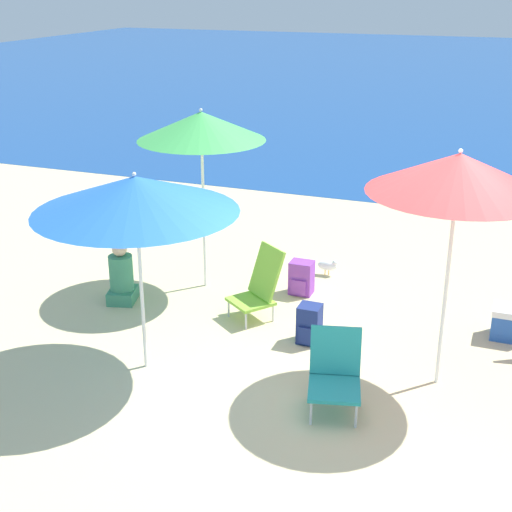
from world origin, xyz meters
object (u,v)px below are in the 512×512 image
at_px(beach_chair_lime, 260,285).
at_px(beach_umbrella_blue, 135,194).
at_px(backpack_navy, 309,324).
at_px(beach_chair_teal, 335,371).
at_px(cooler_box, 509,323).
at_px(person_seated_near, 122,277).
at_px(backpack_purple, 301,278).
at_px(beach_umbrella_red, 458,173).
at_px(beach_umbrella_green, 201,126).
at_px(seagull, 328,265).

bearing_deg(beach_chair_lime, beach_umbrella_blue, -78.10).
relative_size(beach_umbrella_blue, backpack_navy, 4.73).
xyz_separation_m(beach_chair_teal, cooler_box, (1.48, 2.02, -0.19)).
height_order(beach_chair_lime, cooler_box, beach_chair_lime).
bearing_deg(person_seated_near, beach_umbrella_blue, -66.84).
bearing_deg(backpack_purple, beach_umbrella_red, -39.42).
bearing_deg(beach_chair_lime, backpack_navy, 8.14).
bearing_deg(cooler_box, person_seated_near, -171.44).
height_order(beach_umbrella_blue, beach_chair_lime, beach_umbrella_blue).
bearing_deg(cooler_box, beach_umbrella_green, 178.08).
relative_size(beach_umbrella_green, cooler_box, 5.99).
height_order(beach_umbrella_green, backpack_purple, beach_umbrella_green).
bearing_deg(backpack_navy, beach_umbrella_red, -14.01).
bearing_deg(beach_umbrella_green, backpack_navy, -30.48).
relative_size(beach_chair_lime, backpack_navy, 1.95).
height_order(beach_chair_teal, backpack_navy, beach_chair_teal).
bearing_deg(backpack_purple, beach_umbrella_green, -171.06).
bearing_deg(beach_chair_lime, backpack_purple, 108.49).
relative_size(backpack_purple, seagull, 1.62).
bearing_deg(beach_umbrella_blue, beach_chair_lime, 65.24).
bearing_deg(beach_umbrella_green, person_seated_near, -133.25).
xyz_separation_m(person_seated_near, backpack_purple, (2.01, 1.01, -0.11)).
relative_size(beach_umbrella_red, backpack_purple, 5.44).
relative_size(beach_umbrella_red, beach_chair_lime, 2.77).
xyz_separation_m(beach_umbrella_blue, beach_chair_teal, (2.01, -0.02, -1.49)).
height_order(beach_umbrella_green, backpack_navy, beach_umbrella_green).
distance_m(person_seated_near, backpack_purple, 2.25).
relative_size(beach_umbrella_red, person_seated_near, 3.00).
distance_m(beach_umbrella_green, beach_chair_lime, 2.05).
xyz_separation_m(beach_chair_teal, seagull, (-0.90, 3.05, -0.24)).
xyz_separation_m(beach_chair_lime, backpack_navy, (0.73, -0.40, -0.20)).
height_order(beach_umbrella_blue, backpack_purple, beach_umbrella_blue).
height_order(beach_umbrella_green, cooler_box, beach_umbrella_green).
relative_size(beach_umbrella_green, beach_chair_teal, 3.10).
bearing_deg(cooler_box, backpack_navy, -156.76).
xyz_separation_m(backpack_navy, backpack_purple, (-0.47, 1.21, -0.00)).
height_order(backpack_purple, seagull, backpack_purple).
relative_size(beach_chair_teal, backpack_purple, 1.71).
bearing_deg(cooler_box, beach_chair_lime, -170.14).
xyz_separation_m(backpack_navy, seagull, (-0.31, 1.92, -0.08)).
bearing_deg(beach_umbrella_red, cooler_box, 63.39).
distance_m(beach_chair_lime, backpack_navy, 0.86).
distance_m(beach_chair_teal, cooler_box, 2.51).
bearing_deg(beach_umbrella_blue, beach_umbrella_red, 14.69).
height_order(beach_umbrella_red, beach_chair_lime, beach_umbrella_red).
bearing_deg(person_seated_near, cooler_box, -6.98).
bearing_deg(seagull, beach_umbrella_red, -52.42).
bearing_deg(cooler_box, beach_umbrella_blue, -150.25).
distance_m(beach_umbrella_red, person_seated_near, 4.36).
xyz_separation_m(beach_umbrella_red, backpack_navy, (-1.44, 0.36, -1.93)).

